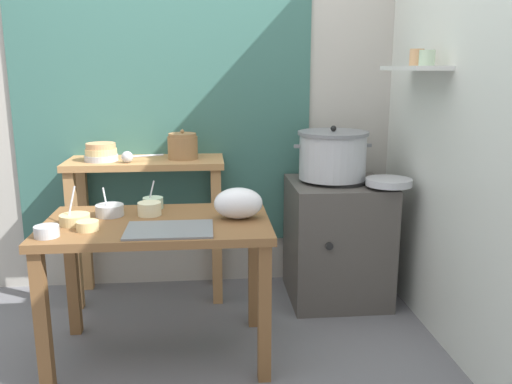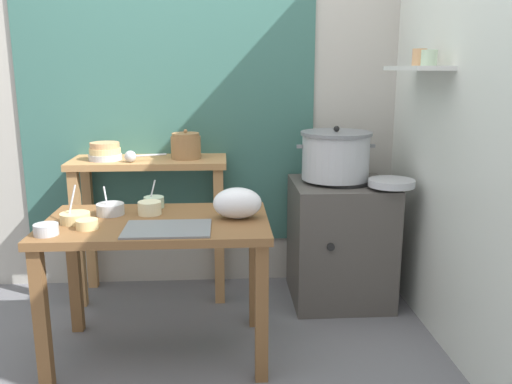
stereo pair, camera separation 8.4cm
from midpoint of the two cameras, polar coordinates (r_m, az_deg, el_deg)
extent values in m
plane|color=slate|center=(2.89, -6.54, -17.17)|extent=(9.00, 9.00, 0.00)
cube|color=#B2ADA3|center=(3.60, -4.58, 10.59)|extent=(4.40, 0.10, 2.60)
cube|color=#38665B|center=(3.55, -8.73, 11.26)|extent=(1.90, 0.02, 2.10)
cube|color=silver|center=(2.97, 21.41, 9.25)|extent=(0.10, 3.20, 2.60)
cube|color=silver|center=(3.09, 17.50, 12.44)|extent=(0.20, 0.56, 0.02)
cylinder|color=#B7D1AD|center=(2.94, 18.71, 13.36)|extent=(0.08, 0.08, 0.08)
cylinder|color=tan|center=(3.07, 17.74, 13.48)|extent=(0.08, 0.08, 0.09)
cube|color=brown|center=(2.69, -9.62, -3.36)|extent=(1.10, 0.66, 0.04)
cube|color=brown|center=(2.66, -20.98, -12.55)|extent=(0.06, 0.06, 0.68)
cube|color=brown|center=(2.55, 1.56, -12.79)|extent=(0.06, 0.06, 0.68)
cube|color=brown|center=(3.16, -17.99, -8.24)|extent=(0.06, 0.06, 0.68)
cube|color=brown|center=(3.06, 0.63, -8.23)|extent=(0.06, 0.06, 0.68)
cube|color=#B27F4C|center=(3.40, -10.61, 3.15)|extent=(0.96, 0.40, 0.04)
cube|color=#B27F4C|center=(3.44, -17.73, -4.85)|extent=(0.06, 0.06, 0.86)
cube|color=#B27F4C|center=(3.34, -3.22, -4.80)|extent=(0.06, 0.06, 0.86)
cube|color=#B27F4C|center=(3.72, -16.63, -3.45)|extent=(0.06, 0.06, 0.86)
cube|color=#B27F4C|center=(3.62, -3.25, -3.35)|extent=(0.06, 0.06, 0.86)
cube|color=#4C4742|center=(3.46, 9.57, -5.19)|extent=(0.60, 0.60, 0.76)
cylinder|color=black|center=(3.36, 9.82, 1.14)|extent=(0.36, 0.36, 0.02)
cylinder|color=black|center=(3.13, 8.71, -5.78)|extent=(0.04, 0.02, 0.04)
cylinder|color=#B7BABF|center=(3.34, 9.17, 3.67)|extent=(0.41, 0.41, 0.27)
cylinder|color=slate|center=(3.32, 9.26, 6.17)|extent=(0.43, 0.43, 0.02)
sphere|color=black|center=(3.32, 9.28, 6.65)|extent=(0.04, 0.04, 0.04)
cube|color=slate|center=(3.29, 5.40, 4.84)|extent=(0.04, 0.02, 0.02)
cube|color=slate|center=(3.39, 12.91, 4.80)|extent=(0.04, 0.02, 0.02)
cylinder|color=olive|center=(3.37, -6.75, 4.73)|extent=(0.18, 0.18, 0.14)
cylinder|color=olive|center=(3.36, -6.78, 6.07)|extent=(0.17, 0.17, 0.02)
sphere|color=olive|center=(3.35, -6.79, 6.45)|extent=(0.02, 0.02, 0.02)
cylinder|color=#B7BABF|center=(3.41, -15.03, 3.61)|extent=(0.20, 0.20, 0.04)
cylinder|color=#E5C684|center=(3.41, -15.07, 4.22)|extent=(0.19, 0.19, 0.04)
cylinder|color=tan|center=(3.40, -15.11, 4.82)|extent=(0.18, 0.18, 0.03)
sphere|color=#B7BABF|center=(3.29, -12.50, 3.72)|extent=(0.07, 0.07, 0.07)
cylinder|color=#B7BABF|center=(3.31, -10.33, 3.87)|extent=(0.18, 0.07, 0.01)
cube|color=slate|center=(2.51, -8.44, -3.89)|extent=(0.40, 0.28, 0.01)
ellipsoid|color=white|center=(2.66, -1.09, -1.19)|extent=(0.24, 0.17, 0.16)
cylinder|color=#B7BABF|center=(3.22, 14.92, 0.94)|extent=(0.27, 0.27, 0.04)
cylinder|color=#E5C684|center=(2.73, -17.83, -2.63)|extent=(0.14, 0.14, 0.05)
cylinder|color=beige|center=(2.72, -17.85, -2.26)|extent=(0.12, 0.12, 0.01)
cylinder|color=#B7BABF|center=(2.72, -18.20, -1.22)|extent=(0.05, 0.07, 0.18)
cylinder|color=#E5C684|center=(2.61, -16.65, -3.31)|extent=(0.10, 0.10, 0.04)
cylinder|color=beige|center=(2.60, -16.67, -2.97)|extent=(0.09, 0.09, 0.01)
cylinder|color=#B7BABF|center=(2.82, -14.39, -1.77)|extent=(0.14, 0.14, 0.06)
cylinder|color=maroon|center=(2.82, -14.42, -1.33)|extent=(0.12, 0.12, 0.01)
cylinder|color=#B7BABF|center=(2.81, -14.79, -0.94)|extent=(0.04, 0.07, 0.14)
cylinder|color=beige|center=(2.79, -10.38, -1.68)|extent=(0.12, 0.12, 0.07)
cylinder|color=maroon|center=(2.78, -10.41, -1.13)|extent=(0.10, 0.10, 0.01)
cylinder|color=#B7BABF|center=(2.57, -20.54, -3.75)|extent=(0.11, 0.11, 0.05)
cylinder|color=maroon|center=(2.56, -20.57, -3.34)|extent=(0.09, 0.09, 0.01)
cylinder|color=#B7D1AD|center=(2.92, -9.98, -1.07)|extent=(0.11, 0.11, 0.06)
cylinder|color=#BFB28C|center=(2.91, -10.00, -0.63)|extent=(0.09, 0.09, 0.01)
cylinder|color=#B7BABF|center=(2.92, -10.21, -0.19)|extent=(0.05, 0.06, 0.14)
camera|label=1|loc=(0.04, -89.14, 0.20)|focal=37.66mm
camera|label=2|loc=(0.04, 90.86, -0.20)|focal=37.66mm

